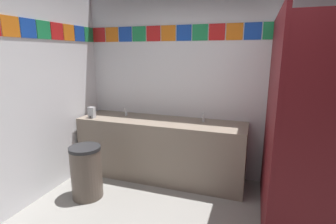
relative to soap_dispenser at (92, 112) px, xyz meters
name	(u,v)px	position (x,y,z in m)	size (l,w,h in m)	color
wall_back	(215,81)	(1.68, 0.54, 0.45)	(3.85, 0.09, 2.77)	silver
vanity_counter	(161,148)	(0.99, 0.19, -0.50)	(2.36, 0.62, 0.85)	gray
faucet_left	(126,112)	(0.40, 0.28, -0.03)	(0.04, 0.10, 0.14)	silver
faucet_right	(203,119)	(1.58, 0.28, -0.03)	(0.04, 0.10, 0.14)	silver
soap_dispenser	(92,112)	(0.00, 0.00, 0.00)	(0.09, 0.09, 0.16)	#B7BABF
stall_divider	(290,130)	(2.55, -0.55, 0.15)	(0.92, 1.57, 2.16)	maroon
toilet	(318,184)	(2.98, 0.05, -0.63)	(0.39, 0.49, 0.74)	white
trash_bin	(86,172)	(0.31, -0.62, -0.60)	(0.38, 0.38, 0.67)	brown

